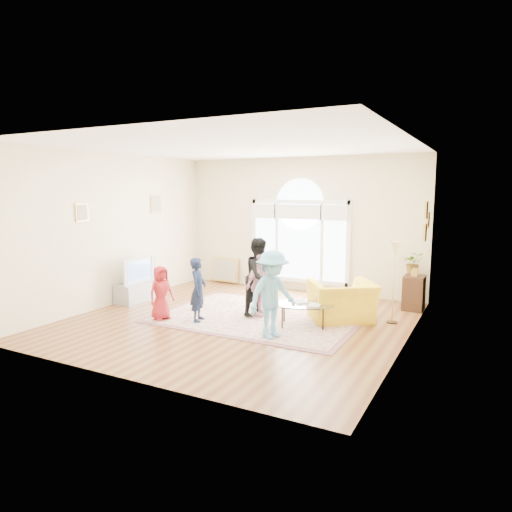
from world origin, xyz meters
The scene contains 18 objects.
ground centered at (0.00, 0.00, 0.00)m, with size 6.00×6.00×0.00m, color #5D3118.
room_shell centered at (0.01, 2.83, 1.57)m, with size 6.00×6.00×6.00m.
area_rug centered at (0.24, 0.42, 0.01)m, with size 3.60×2.60×0.02m, color beige.
rug_border centered at (0.24, 0.42, 0.01)m, with size 3.80×2.80×0.01m, color #89545C.
tv_console centered at (-2.75, 0.30, 0.21)m, with size 0.45×1.00×0.42m, color #93959B.
television centered at (-2.74, 0.30, 0.70)m, with size 0.16×0.97×0.56m.
coffee_table centered at (1.21, 0.21, 0.40)m, with size 1.29×1.04×0.54m.
armchair centered at (1.72, 0.89, 0.37)m, with size 1.14×1.00×0.74m, color yellow.
side_cabinet centered at (2.78, 2.38, 0.35)m, with size 0.40×0.50×0.70m, color black.
floor_lamp centered at (2.59, 1.20, 1.28)m, with size 0.32×0.32×1.51m.
plant_pedestal centered at (2.70, 2.65, 0.35)m, with size 0.20×0.20×0.70m, color white.
potted_plant centered at (2.70, 2.65, 0.92)m, with size 0.40×0.35×0.45m, color #33722D.
leaning_picture centered at (-2.06, 2.90, 0.00)m, with size 0.80×0.05×0.62m, color tan.
child_red centered at (-1.31, -0.63, 0.53)m, with size 0.50×0.32×1.02m, color #A41D24.
child_navy centered at (-0.62, -0.40, 0.61)m, with size 0.43×0.28×1.18m, color #151F3B.
child_black centered at (0.19, 0.51, 0.77)m, with size 0.73×0.57×1.51m, color black.
child_pink centered at (0.21, 0.41, 0.63)m, with size 0.71×0.30×1.21m, color pink.
child_blue centered at (1.00, -0.63, 0.74)m, with size 0.93×0.54×1.45m, color #67B3DD.
Camera 1 is at (4.13, -7.21, 2.44)m, focal length 32.00 mm.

